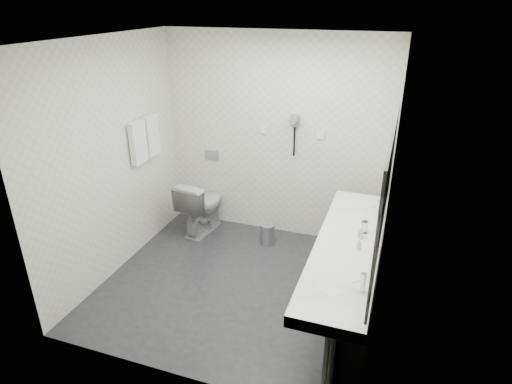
% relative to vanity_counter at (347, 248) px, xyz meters
% --- Properties ---
extents(floor, '(2.80, 2.80, 0.00)m').
position_rel_vanity_counter_xyz_m(floor, '(-1.12, 0.20, -0.80)').
color(floor, '#27272C').
rests_on(floor, ground).
extents(ceiling, '(2.80, 2.80, 0.00)m').
position_rel_vanity_counter_xyz_m(ceiling, '(-1.12, 0.20, 1.70)').
color(ceiling, white).
rests_on(ceiling, wall_back).
extents(wall_back, '(2.80, 0.00, 2.80)m').
position_rel_vanity_counter_xyz_m(wall_back, '(-1.12, 1.50, 0.45)').
color(wall_back, white).
rests_on(wall_back, floor).
extents(wall_front, '(2.80, 0.00, 2.80)m').
position_rel_vanity_counter_xyz_m(wall_front, '(-1.12, -1.10, 0.45)').
color(wall_front, white).
rests_on(wall_front, floor).
extents(wall_left, '(0.00, 2.60, 2.60)m').
position_rel_vanity_counter_xyz_m(wall_left, '(-2.52, 0.20, 0.45)').
color(wall_left, white).
rests_on(wall_left, floor).
extents(wall_right, '(0.00, 2.60, 2.60)m').
position_rel_vanity_counter_xyz_m(wall_right, '(0.27, 0.20, 0.45)').
color(wall_right, white).
rests_on(wall_right, floor).
extents(vanity_counter, '(0.55, 2.20, 0.10)m').
position_rel_vanity_counter_xyz_m(vanity_counter, '(0.00, 0.00, 0.00)').
color(vanity_counter, white).
rests_on(vanity_counter, floor).
extents(vanity_panel, '(0.03, 2.15, 0.75)m').
position_rel_vanity_counter_xyz_m(vanity_panel, '(0.02, 0.00, -0.42)').
color(vanity_panel, gray).
rests_on(vanity_panel, floor).
extents(vanity_post_near, '(0.06, 0.06, 0.75)m').
position_rel_vanity_counter_xyz_m(vanity_post_near, '(0.05, -1.04, -0.42)').
color(vanity_post_near, silver).
rests_on(vanity_post_near, floor).
extents(vanity_post_far, '(0.06, 0.06, 0.75)m').
position_rel_vanity_counter_xyz_m(vanity_post_far, '(0.05, 1.04, -0.42)').
color(vanity_post_far, silver).
rests_on(vanity_post_far, floor).
extents(mirror, '(0.02, 2.20, 1.05)m').
position_rel_vanity_counter_xyz_m(mirror, '(0.26, 0.00, 0.65)').
color(mirror, '#B2BCC6').
rests_on(mirror, wall_right).
extents(basin_near, '(0.40, 0.31, 0.05)m').
position_rel_vanity_counter_xyz_m(basin_near, '(0.00, -0.65, 0.04)').
color(basin_near, white).
rests_on(basin_near, vanity_counter).
extents(basin_far, '(0.40, 0.31, 0.05)m').
position_rel_vanity_counter_xyz_m(basin_far, '(0.00, 0.65, 0.04)').
color(basin_far, white).
rests_on(basin_far, vanity_counter).
extents(faucet_near, '(0.04, 0.04, 0.15)m').
position_rel_vanity_counter_xyz_m(faucet_near, '(0.19, -0.65, 0.12)').
color(faucet_near, silver).
rests_on(faucet_near, vanity_counter).
extents(faucet_far, '(0.04, 0.04, 0.15)m').
position_rel_vanity_counter_xyz_m(faucet_far, '(0.19, 0.65, 0.12)').
color(faucet_far, silver).
rests_on(faucet_far, vanity_counter).
extents(soap_bottle_a, '(0.06, 0.06, 0.11)m').
position_rel_vanity_counter_xyz_m(soap_bottle_a, '(0.09, 0.14, 0.10)').
color(soap_bottle_a, beige).
rests_on(soap_bottle_a, vanity_counter).
extents(soap_bottle_c, '(0.05, 0.05, 0.10)m').
position_rel_vanity_counter_xyz_m(soap_bottle_c, '(0.10, -0.07, 0.10)').
color(soap_bottle_c, beige).
rests_on(soap_bottle_c, vanity_counter).
extents(glass_left, '(0.08, 0.08, 0.11)m').
position_rel_vanity_counter_xyz_m(glass_left, '(0.11, 0.24, 0.11)').
color(glass_left, silver).
rests_on(glass_left, vanity_counter).
extents(toilet, '(0.50, 0.76, 0.72)m').
position_rel_vanity_counter_xyz_m(toilet, '(-2.00, 1.16, -0.44)').
color(toilet, white).
rests_on(toilet, floor).
extents(flush_plate, '(0.18, 0.02, 0.12)m').
position_rel_vanity_counter_xyz_m(flush_plate, '(-1.98, 1.49, 0.15)').
color(flush_plate, '#B2B5BA').
rests_on(flush_plate, wall_back).
extents(pedal_bin, '(0.23, 0.23, 0.25)m').
position_rel_vanity_counter_xyz_m(pedal_bin, '(-1.09, 1.12, -0.67)').
color(pedal_bin, '#B2B5BA').
rests_on(pedal_bin, floor).
extents(bin_lid, '(0.18, 0.18, 0.02)m').
position_rel_vanity_counter_xyz_m(bin_lid, '(-1.09, 1.12, -0.54)').
color(bin_lid, '#B2B5BA').
rests_on(bin_lid, pedal_bin).
extents(towel_rail, '(0.02, 0.62, 0.02)m').
position_rel_vanity_counter_xyz_m(towel_rail, '(-2.47, 0.75, 0.75)').
color(towel_rail, silver).
rests_on(towel_rail, wall_left).
extents(towel_near, '(0.07, 0.24, 0.48)m').
position_rel_vanity_counter_xyz_m(towel_near, '(-2.46, 0.61, 0.53)').
color(towel_near, white).
rests_on(towel_near, towel_rail).
extents(towel_far, '(0.07, 0.24, 0.48)m').
position_rel_vanity_counter_xyz_m(towel_far, '(-2.46, 0.89, 0.53)').
color(towel_far, white).
rests_on(towel_far, towel_rail).
extents(dryer_cradle, '(0.10, 0.04, 0.14)m').
position_rel_vanity_counter_xyz_m(dryer_cradle, '(-0.88, 1.47, 0.70)').
color(dryer_cradle, gray).
rests_on(dryer_cradle, wall_back).
extents(dryer_barrel, '(0.08, 0.14, 0.08)m').
position_rel_vanity_counter_xyz_m(dryer_barrel, '(-0.88, 1.40, 0.73)').
color(dryer_barrel, gray).
rests_on(dryer_barrel, dryer_cradle).
extents(dryer_cord, '(0.02, 0.02, 0.35)m').
position_rel_vanity_counter_xyz_m(dryer_cord, '(-0.88, 1.46, 0.45)').
color(dryer_cord, black).
rests_on(dryer_cord, dryer_cradle).
extents(switch_plate_a, '(0.09, 0.02, 0.09)m').
position_rel_vanity_counter_xyz_m(switch_plate_a, '(-1.27, 1.49, 0.55)').
color(switch_plate_a, white).
rests_on(switch_plate_a, wall_back).
extents(switch_plate_b, '(0.09, 0.02, 0.09)m').
position_rel_vanity_counter_xyz_m(switch_plate_b, '(-0.57, 1.49, 0.55)').
color(switch_plate_b, white).
rests_on(switch_plate_b, wall_back).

